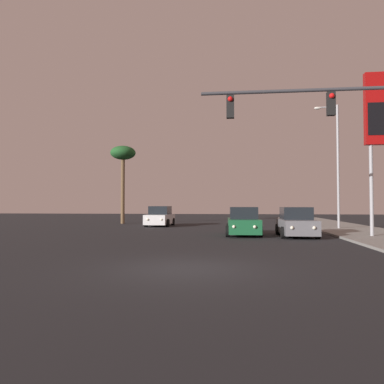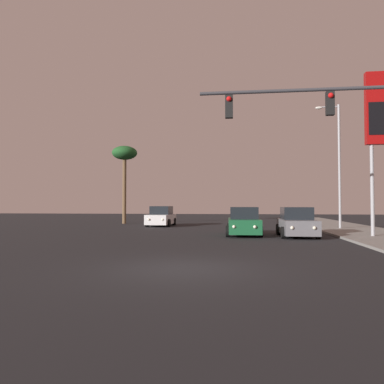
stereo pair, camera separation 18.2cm
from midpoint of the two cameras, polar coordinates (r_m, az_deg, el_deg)
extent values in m
plane|color=black|center=(10.92, -1.39, -11.60)|extent=(120.00, 120.00, 0.00)
cube|color=slate|center=(22.21, 15.39, -5.07)|extent=(1.84, 4.22, 0.80)
cube|color=black|center=(22.33, 15.32, -3.13)|extent=(1.62, 2.02, 0.70)
cylinder|color=black|center=(20.82, 13.49, -6.03)|extent=(0.24, 0.64, 0.64)
cylinder|color=black|center=(21.11, 18.37, -5.92)|extent=(0.24, 0.64, 0.64)
cylinder|color=black|center=(23.40, 12.72, -5.57)|extent=(0.24, 0.64, 0.64)
cylinder|color=black|center=(23.66, 17.08, -5.49)|extent=(0.24, 0.64, 0.64)
sphere|color=#F2EACC|center=(20.03, 14.74, -5.29)|extent=(0.18, 0.18, 0.18)
sphere|color=#F2EACC|center=(20.22, 17.89, -5.23)|extent=(0.18, 0.18, 0.18)
cube|color=#195933|center=(22.53, 7.61, -5.08)|extent=(1.93, 4.25, 0.80)
cube|color=black|center=(22.65, 7.60, -3.16)|extent=(1.66, 2.05, 0.70)
cylinder|color=black|center=(21.25, 5.24, -5.98)|extent=(0.24, 0.64, 0.64)
cylinder|color=black|center=(21.28, 10.12, -5.96)|extent=(0.24, 0.64, 0.64)
cylinder|color=black|center=(23.84, 5.38, -5.53)|extent=(0.24, 0.64, 0.64)
cylinder|color=black|center=(23.87, 9.73, -5.51)|extent=(0.24, 0.64, 0.64)
sphere|color=#F2EACC|center=(20.40, 6.15, -5.28)|extent=(0.18, 0.18, 0.18)
sphere|color=#F2EACC|center=(20.43, 9.29, -5.26)|extent=(0.18, 0.18, 0.18)
cube|color=silver|center=(31.92, -5.08, -4.14)|extent=(1.92, 4.25, 0.80)
cube|color=black|center=(32.04, -5.02, -2.79)|extent=(1.66, 2.05, 0.70)
cylinder|color=black|center=(30.86, -7.21, -4.70)|extent=(0.24, 0.64, 0.64)
cylinder|color=black|center=(30.48, -3.92, -4.74)|extent=(0.24, 0.64, 0.64)
cylinder|color=black|center=(33.39, -6.15, -4.48)|extent=(0.24, 0.64, 0.64)
cylinder|color=black|center=(33.04, -3.09, -4.52)|extent=(0.24, 0.64, 0.64)
sphere|color=#F2EACC|center=(29.97, -6.95, -4.19)|extent=(0.18, 0.18, 0.18)
sphere|color=#F2EACC|center=(29.73, -4.85, -4.21)|extent=(0.18, 0.18, 0.18)
cylinder|color=#38383D|center=(15.45, 15.80, 14.65)|extent=(7.64, 0.14, 0.14)
cube|color=black|center=(15.52, 20.10, 12.51)|extent=(0.30, 0.24, 0.90)
sphere|color=red|center=(15.46, 20.21, 13.60)|extent=(0.20, 0.20, 0.20)
cube|color=black|center=(15.11, 5.51, 12.80)|extent=(0.30, 0.24, 0.90)
sphere|color=red|center=(15.05, 5.49, 13.93)|extent=(0.20, 0.20, 0.20)
cylinder|color=#99999E|center=(29.24, 21.20, 3.70)|extent=(0.18, 0.18, 9.00)
cylinder|color=#99999E|center=(29.80, 19.77, 12.07)|extent=(1.40, 0.10, 0.10)
ellipsoid|color=silver|center=(29.64, 18.42, 12.03)|extent=(0.50, 0.24, 0.20)
cylinder|color=#99999E|center=(22.73, 25.46, 0.26)|extent=(0.20, 0.20, 5.00)
cube|color=#990C0C|center=(23.55, 26.95, 11.27)|extent=(2.00, 0.40, 4.00)
cylinder|color=brown|center=(36.31, -10.64, 0.21)|extent=(0.36, 0.36, 6.30)
ellipsoid|color=#1E5123|center=(36.62, -10.61, 5.90)|extent=(2.40, 2.40, 1.32)
camera|label=1|loc=(0.09, -90.26, 0.01)|focal=35.00mm
camera|label=2|loc=(0.09, 89.74, -0.01)|focal=35.00mm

